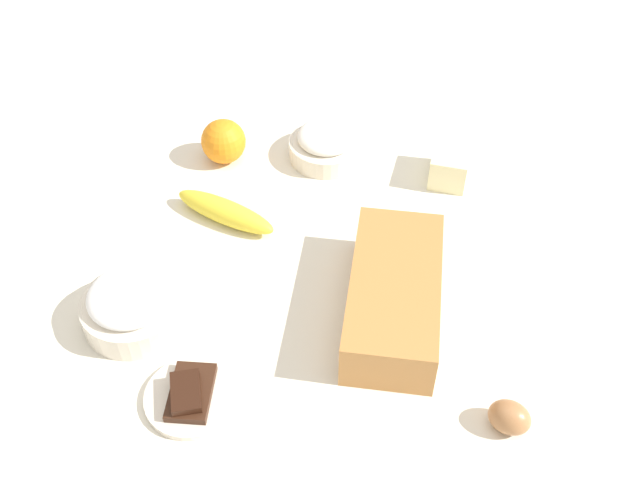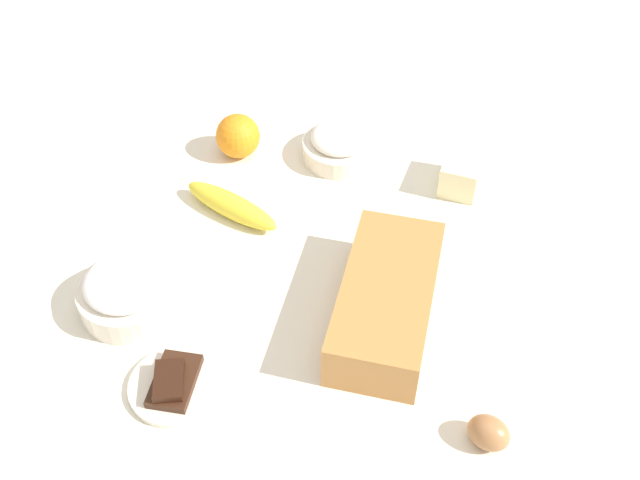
% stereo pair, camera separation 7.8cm
% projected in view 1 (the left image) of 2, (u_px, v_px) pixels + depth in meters
% --- Properties ---
extents(ground_plane, '(2.40, 2.40, 0.02)m').
position_uv_depth(ground_plane, '(320.00, 262.00, 1.20)').
color(ground_plane, silver).
extents(loaf_pan, '(0.29, 0.15, 0.08)m').
position_uv_depth(loaf_pan, '(394.00, 294.00, 1.08)').
color(loaf_pan, '#B77A3D').
rests_on(loaf_pan, ground_plane).
extents(flour_bowl, '(0.14, 0.14, 0.06)m').
position_uv_depth(flour_bowl, '(326.00, 144.00, 1.35)').
color(flour_bowl, silver).
rests_on(flour_bowl, ground_plane).
extents(sugar_bowl, '(0.15, 0.15, 0.08)m').
position_uv_depth(sugar_bowl, '(132.00, 305.00, 1.07)').
color(sugar_bowl, silver).
rests_on(sugar_bowl, ground_plane).
extents(banana, '(0.12, 0.19, 0.04)m').
position_uv_depth(banana, '(225.00, 212.00, 1.24)').
color(banana, yellow).
rests_on(banana, ground_plane).
extents(orange_fruit, '(0.08, 0.08, 0.08)m').
position_uv_depth(orange_fruit, '(223.00, 141.00, 1.34)').
color(orange_fruit, orange).
rests_on(orange_fruit, ground_plane).
extents(butter_block, '(0.10, 0.08, 0.06)m').
position_uv_depth(butter_block, '(450.00, 164.00, 1.31)').
color(butter_block, '#F4EDB2').
rests_on(butter_block, ground_plane).
extents(egg_near_butter, '(0.06, 0.07, 0.04)m').
position_uv_depth(egg_near_butter, '(509.00, 417.00, 0.96)').
color(egg_near_butter, '#A67043').
rests_on(egg_near_butter, ground_plane).
extents(chocolate_plate, '(0.13, 0.13, 0.03)m').
position_uv_depth(chocolate_plate, '(191.00, 395.00, 1.00)').
color(chocolate_plate, silver).
rests_on(chocolate_plate, ground_plane).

